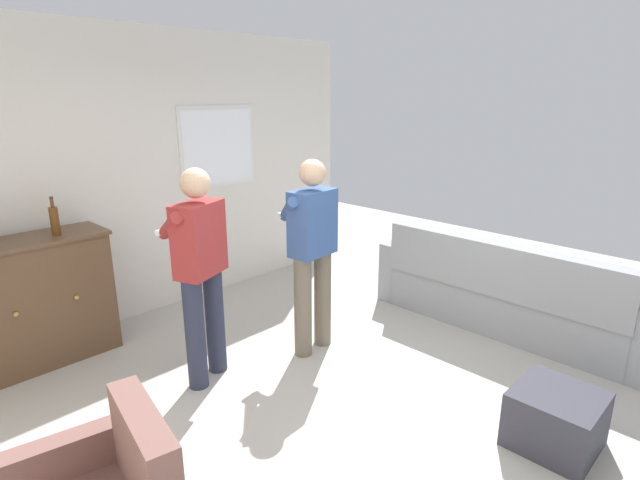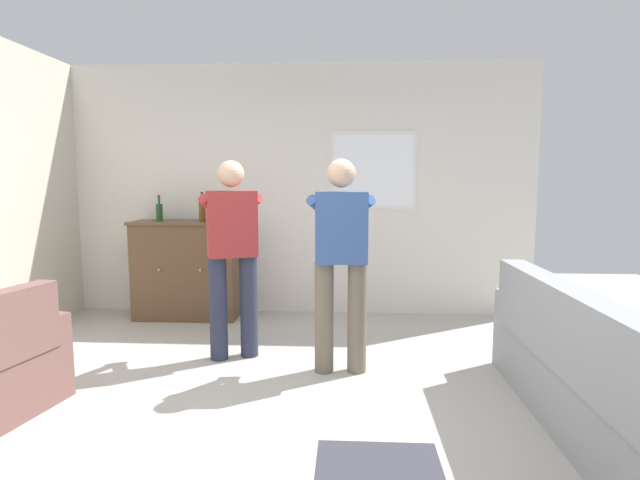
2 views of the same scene
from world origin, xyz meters
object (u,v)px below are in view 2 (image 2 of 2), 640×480
Objects in this scene: bottle_liquor_amber at (202,210)px; couch at (599,388)px; person_standing_left at (232,249)px; sideboard_cabinet at (187,269)px; bottle_wine_green at (159,211)px; person_standing_right at (341,255)px.

couch is at bearing -39.41° from bottle_liquor_amber.
person_standing_left is (0.59, -1.15, -0.26)m from bottle_liquor_amber.
sideboard_cabinet is at bearing 141.88° from couch.
couch is 4.43m from bottle_wine_green.
person_standing_left reaches higher than bottle_wine_green.
bottle_liquor_amber is at bearing 136.75° from person_standing_right.
bottle_wine_green is (-0.31, 0.06, 0.63)m from sideboard_cabinet.
person_standing_left is (0.80, -1.20, 0.40)m from sideboard_cabinet.
couch is 3.98m from bottle_liquor_amber.
sideboard_cabinet reaches higher than couch.
bottle_wine_green is at bearing 131.15° from person_standing_left.
bottle_wine_green is 0.52m from bottle_liquor_amber.
sideboard_cabinet is (-3.21, 2.52, 0.20)m from couch.
person_standing_right is at bearing -43.25° from bottle_liquor_amber.
person_standing_left is (1.10, -1.26, -0.24)m from bottle_wine_green.
person_standing_left is 0.96m from person_standing_right.
bottle_liquor_amber is (0.51, -0.11, 0.03)m from bottle_wine_green.
bottle_wine_green is at bearing 142.90° from person_standing_right.
person_standing_left reaches higher than couch.
sideboard_cabinet is at bearing 123.49° from person_standing_left.
bottle_liquor_amber is 1.32m from person_standing_left.
person_standing_right is at bearing 144.96° from couch.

